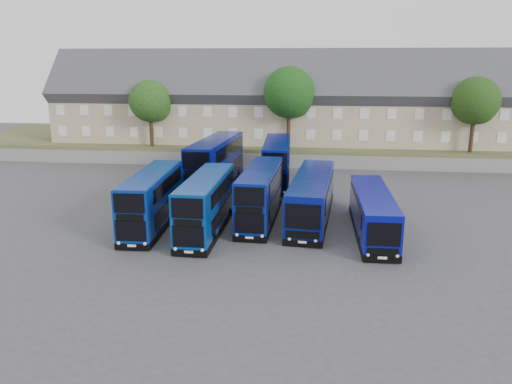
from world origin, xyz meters
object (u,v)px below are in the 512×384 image
object	(u,v)px
dd_front_mid	(206,205)
coach_east_a	(312,198)
tree_mid	(290,94)
tree_west	(151,103)
tree_east	(476,103)
dd_front_left	(152,201)
tree_far	(511,95)

from	to	relation	value
dd_front_mid	coach_east_a	world-z (taller)	dd_front_mid
coach_east_a	tree_mid	xyz separation A→B (m)	(-2.73, 20.41, 6.40)
tree_west	tree_east	xyz separation A→B (m)	(36.00, 0.00, 0.34)
coach_east_a	tree_mid	distance (m)	21.56
tree_mid	coach_east_a	bearing A→B (deg)	-82.38
dd_front_mid	tree_east	world-z (taller)	tree_east
tree_mid	tree_east	xyz separation A→B (m)	(20.00, -0.50, -0.68)
dd_front_left	tree_mid	distance (m)	25.82
dd_front_mid	tree_mid	xyz separation A→B (m)	(4.62, 24.16, 6.13)
tree_west	tree_mid	distance (m)	16.04
tree_west	tree_mid	size ratio (longest dim) A/B	0.83
dd_front_mid	coach_east_a	distance (m)	8.25
coach_east_a	tree_west	world-z (taller)	tree_west
dd_front_mid	tree_west	bearing A→B (deg)	116.45
dd_front_left	tree_east	size ratio (longest dim) A/B	1.23
tree_east	dd_front_mid	bearing A→B (deg)	-136.14
dd_front_mid	tree_east	distance (m)	34.58
dd_front_left	tree_west	distance (m)	24.67
tree_east	dd_front_left	bearing A→B (deg)	-141.30
tree_west	tree_east	size ratio (longest dim) A/B	0.94
dd_front_left	tree_west	world-z (taller)	tree_west
dd_front_left	coach_east_a	bearing A→B (deg)	12.88
tree_east	coach_east_a	bearing A→B (deg)	-130.94
tree_west	tree_far	world-z (taller)	tree_far
tree_west	tree_far	bearing A→B (deg)	9.46
tree_mid	tree_far	bearing A→B (deg)	14.04
coach_east_a	tree_mid	size ratio (longest dim) A/B	1.37
coach_east_a	tree_east	size ratio (longest dim) A/B	1.55
dd_front_left	dd_front_mid	size ratio (longest dim) A/B	1.01
dd_front_mid	tree_far	world-z (taller)	tree_far
tree_west	tree_far	size ratio (longest dim) A/B	0.88
tree_west	tree_mid	bearing A→B (deg)	1.79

